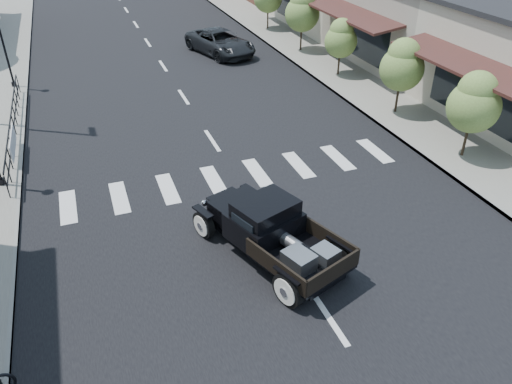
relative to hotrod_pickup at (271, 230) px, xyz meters
name	(u,v)px	position (x,y,z in m)	size (l,w,h in m)	color
ground	(279,243)	(0.44, 0.40, -0.84)	(120.00, 120.00, 0.00)	black
road	(171,77)	(0.44, 15.40, -0.83)	(14.00, 80.00, 0.02)	black
road_markings	(194,113)	(0.44, 10.40, -0.84)	(12.00, 60.00, 0.06)	silver
sidewalk_right	(317,59)	(8.94, 15.40, -0.77)	(3.00, 80.00, 0.15)	gray
storefront_mid	(440,19)	(15.44, 13.40, 1.41)	(10.00, 9.00, 4.50)	gray
railing	(13,123)	(-6.86, 10.40, -0.19)	(0.08, 10.00, 1.00)	black
banner	(15,149)	(-6.78, 8.40, -0.39)	(0.04, 2.20, 0.60)	silver
lamp_post_c	(5,50)	(-7.16, 16.40, 1.11)	(0.36, 0.36, 3.61)	black
small_tree_a	(471,117)	(8.74, 2.79, 0.85)	(1.84, 1.84, 3.07)	olive
small_tree_b	(400,77)	(8.74, 7.16, 0.86)	(1.86, 1.86, 3.09)	olive
small_tree_c	(340,48)	(8.74, 12.48, 0.69)	(1.65, 1.65, 2.75)	olive
small_tree_d	(302,21)	(8.74, 17.22, 0.97)	(1.99, 1.99, 3.32)	olive
small_tree_e	(268,4)	(8.74, 22.66, 0.90)	(1.91, 1.91, 3.19)	olive
hotrod_pickup	(271,230)	(0.00, 0.00, 0.00)	(2.26, 4.85, 1.68)	black
second_car	(220,42)	(4.11, 18.48, -0.15)	(2.31, 5.00, 1.39)	black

